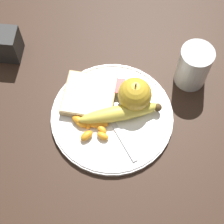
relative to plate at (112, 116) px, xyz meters
The scene contains 17 objects.
ground_plane 0.01m from the plate, ahead, with size 3.00×3.00×0.00m, color #332116.
plate is the anchor object (origin of this frame).
juice_glass 0.23m from the plate, 34.81° to the left, with size 0.08×0.08×0.11m.
apple 0.08m from the plate, 39.15° to the left, with size 0.08×0.08×0.09m.
banana 0.03m from the plate, ahead, with size 0.19×0.09×0.04m.
bread_slice 0.07m from the plate, 144.17° to the left, with size 0.13×0.12×0.02m.
fork 0.01m from the plate, 104.35° to the right, with size 0.12×0.17×0.00m.
jam_packet 0.07m from the plate, 87.37° to the left, with size 0.05×0.04×0.02m.
orange_segment_0 0.03m from the plate, 128.03° to the right, with size 0.03×0.03×0.01m.
orange_segment_1 0.05m from the plate, 116.69° to the right, with size 0.03×0.03×0.01m.
orange_segment_2 0.06m from the plate, 151.52° to the right, with size 0.02×0.03×0.01m.
orange_segment_3 0.08m from the plate, 163.19° to the right, with size 0.04×0.03×0.02m.
orange_segment_4 0.07m from the plate, 154.76° to the right, with size 0.03×0.02×0.02m.
orange_segment_5 0.06m from the plate, 105.91° to the right, with size 0.03×0.03×0.02m.
orange_segment_6 0.05m from the plate, 142.29° to the right, with size 0.04×0.03×0.02m.
orange_segment_7 0.08m from the plate, 131.61° to the right, with size 0.04×0.04×0.02m.
condiment_caddy 0.32m from the plate, 150.24° to the left, with size 0.06×0.06×0.08m.
Camera 1 is at (0.03, -0.37, 0.80)m, focal length 60.00 mm.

